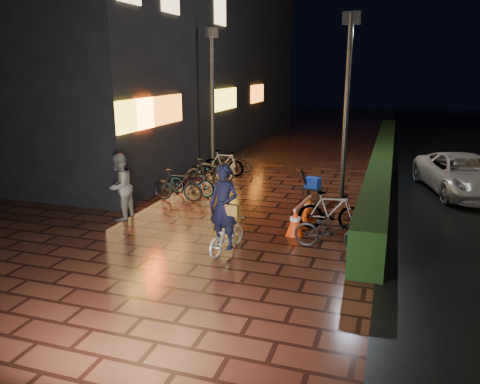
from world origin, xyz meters
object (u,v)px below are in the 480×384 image
(bystander_person, at_px, (119,187))
(cart_assembly, at_px, (312,184))
(cyclist, at_px, (225,220))
(van, at_px, (463,175))
(traffic_barrier, at_px, (303,215))

(bystander_person, height_order, cart_assembly, bystander_person)
(bystander_person, xyz_separation_m, cyclist, (3.43, -1.31, -0.15))
(van, xyz_separation_m, cyclist, (-5.52, -6.99, 0.11))
(bystander_person, distance_m, traffic_barrier, 4.82)
(cart_assembly, bearing_deg, traffic_barrier, -85.78)
(cyclist, bearing_deg, bystander_person, 159.03)
(van, bearing_deg, traffic_barrier, -145.36)
(van, bearing_deg, cart_assembly, -165.38)
(traffic_barrier, bearing_deg, bystander_person, -169.72)
(cyclist, relative_size, traffic_barrier, 1.18)
(cyclist, relative_size, cart_assembly, 1.84)
(bystander_person, relative_size, van, 0.40)
(bystander_person, height_order, cyclist, cyclist)
(cyclist, distance_m, cart_assembly, 4.71)
(cyclist, bearing_deg, traffic_barrier, 59.34)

